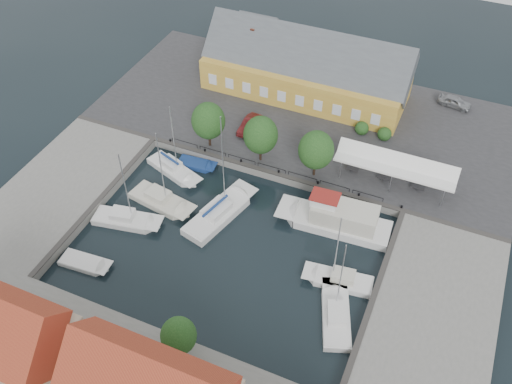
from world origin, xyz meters
TOP-DOWN VIEW (x-y plane):
  - ground at (0.00, 0.00)m, footprint 140.00×140.00m
  - north_quay at (0.00, 23.00)m, footprint 56.00×26.00m
  - west_quay at (-22.00, -2.00)m, footprint 12.00×24.00m
  - east_quay at (22.00, -2.00)m, footprint 12.00×24.00m
  - quay_edge_fittings at (0.02, 4.75)m, footprint 56.00×24.72m
  - warehouse at (-2.60, 28.36)m, footprint 28.56×14.00m
  - tent_canopy at (14.00, 14.50)m, footprint 14.00×4.00m
  - quay_trees at (-2.00, 12.00)m, footprint 18.20×4.20m
  - car_silver at (18.13, 32.93)m, footprint 4.76×2.46m
  - car_red at (-5.68, 16.97)m, footprint 1.82×4.74m
  - center_sailboat at (-2.88, 2.15)m, footprint 5.54×10.73m
  - trawler at (9.96, 5.96)m, footprint 13.22×4.62m
  - east_boat_b at (12.52, -1.40)m, footprint 7.48×3.23m
  - east_boat_c at (13.48, -5.62)m, footprint 5.17×8.45m
  - west_boat_a at (-11.39, 6.63)m, footprint 8.31×4.86m
  - west_boat_b at (-10.04, 1.30)m, footprint 8.62×4.19m
  - west_boat_c at (-12.12, -2.91)m, footprint 8.29×3.97m
  - launch_sw at (-12.82, -9.82)m, footprint 5.80×2.53m
  - launch_nw at (-9.37, 8.80)m, footprint 5.12×2.33m

SIDE VIEW (x-z plane):
  - ground at x=0.00m, z-range 0.00..0.00m
  - launch_nw at x=-9.37m, z-range -0.35..0.53m
  - launch_sw at x=-12.82m, z-range -0.40..0.58m
  - east_boat_c at x=13.48m, z-range -4.99..5.51m
  - west_boat_b at x=-10.04m, z-range -5.41..5.93m
  - west_boat_c at x=-12.12m, z-range -5.18..5.70m
  - east_boat_b at x=12.52m, z-range -4.78..5.30m
  - west_boat_a at x=-11.39m, z-range -5.14..5.69m
  - center_sailboat at x=-2.88m, z-range -6.67..7.40m
  - north_quay at x=0.00m, z-range 0.00..1.00m
  - west_quay at x=-22.00m, z-range 0.00..1.00m
  - east_quay at x=22.00m, z-range 0.00..1.00m
  - trawler at x=9.96m, z-range -1.48..3.52m
  - quay_edge_fittings at x=0.02m, z-range 0.86..1.26m
  - car_red at x=-5.68m, z-range 1.00..2.54m
  - car_silver at x=18.13m, z-range 1.00..2.55m
  - tent_canopy at x=14.00m, z-range 2.27..5.10m
  - warehouse at x=-2.60m, z-range -0.35..9.20m
  - quay_trees at x=-2.00m, z-range 1.73..8.03m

